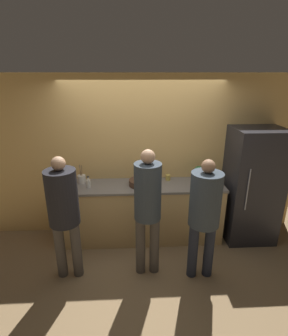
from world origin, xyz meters
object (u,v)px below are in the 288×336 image
at_px(person_center, 148,204).
at_px(person_left, 63,208).
at_px(bottle_clear, 88,183).
at_px(potted_plant, 199,173).
at_px(person_right, 205,209).
at_px(utensil_crock, 82,178).
at_px(cup_yellow, 168,178).
at_px(fruit_bowl, 141,182).
at_px(refrigerator, 252,186).
at_px(cup_red, 71,182).

bearing_deg(person_center, person_left, -179.02).
xyz_separation_m(bottle_clear, potted_plant, (1.72, 0.14, 0.07)).
relative_size(person_right, utensil_crock, 5.62).
xyz_separation_m(utensil_crock, cup_yellow, (1.38, 0.02, -0.02)).
xyz_separation_m(person_left, utensil_crock, (0.06, 0.96, -0.01)).
xyz_separation_m(fruit_bowl, cup_yellow, (0.45, 0.18, -0.00)).
relative_size(cup_yellow, potted_plant, 0.35).
distance_m(refrigerator, person_center, 1.87).
height_order(refrigerator, utensil_crock, refrigerator).
bearing_deg(cup_yellow, potted_plant, -10.92).
xyz_separation_m(person_left, person_right, (1.75, -0.09, -0.02)).
relative_size(person_center, cup_yellow, 19.08).
xyz_separation_m(utensil_crock, bottle_clear, (0.14, -0.21, 0.01)).
height_order(fruit_bowl, cup_red, fruit_bowl).
bearing_deg(person_right, fruit_bowl, 130.35).
bearing_deg(potted_plant, person_left, -155.12).
relative_size(utensil_crock, bottle_clear, 1.58).
distance_m(refrigerator, person_right, 1.33).
relative_size(refrigerator, person_right, 1.11).
relative_size(refrigerator, cup_yellow, 19.94).
bearing_deg(cup_yellow, bottle_clear, -169.41).
relative_size(person_left, person_right, 1.02).
distance_m(cup_yellow, cup_red, 1.54).
bearing_deg(utensil_crock, person_left, -93.52).
bearing_deg(person_center, potted_plant, 45.07).
bearing_deg(fruit_bowl, person_center, -85.98).
bearing_deg(utensil_crock, person_center, -43.62).
bearing_deg(potted_plant, cup_yellow, 169.08).
bearing_deg(bottle_clear, person_right, -28.35).
distance_m(person_left, utensil_crock, 0.96).
relative_size(fruit_bowl, utensil_crock, 1.24).
height_order(person_left, bottle_clear, person_left).
bearing_deg(potted_plant, person_center, -134.93).
bearing_deg(utensil_crock, fruit_bowl, -9.68).
xyz_separation_m(bottle_clear, cup_red, (-0.29, 0.12, -0.03)).
relative_size(fruit_bowl, cup_red, 3.90).
relative_size(person_center, utensil_crock, 5.96).
bearing_deg(cup_red, cup_yellow, 4.35).
relative_size(person_center, fruit_bowl, 4.79).
height_order(person_left, cup_red, person_left).
relative_size(fruit_bowl, cup_yellow, 3.98).
distance_m(refrigerator, potted_plant, 0.86).
distance_m(cup_red, potted_plant, 2.01).
bearing_deg(refrigerator, cup_yellow, 171.28).
bearing_deg(bottle_clear, person_center, -40.62).
xyz_separation_m(person_center, potted_plant, (0.87, 0.87, 0.06)).
xyz_separation_m(cup_yellow, potted_plant, (0.47, -0.09, 0.10)).
bearing_deg(potted_plant, bottle_clear, -175.31).
relative_size(refrigerator, person_center, 1.05).
distance_m(person_right, cup_red, 2.07).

